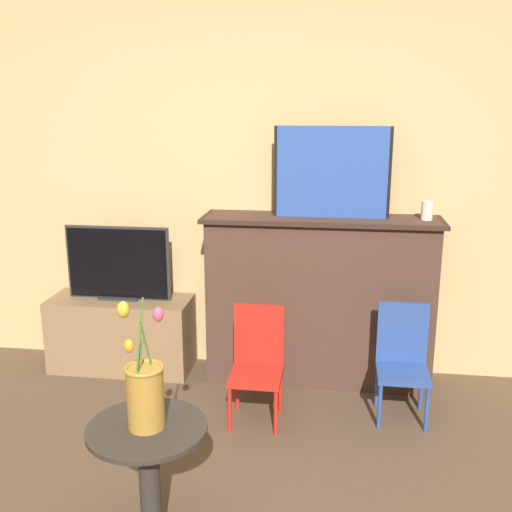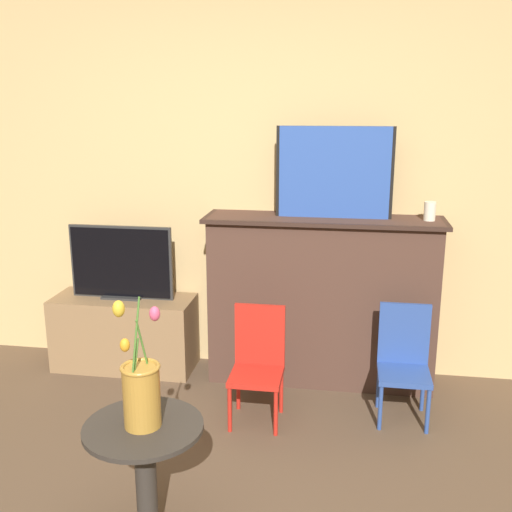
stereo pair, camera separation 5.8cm
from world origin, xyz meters
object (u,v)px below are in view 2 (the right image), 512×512
(painting, at_px, (334,173))
(tv_monitor, at_px, (121,263))
(chair_red, at_px, (258,360))
(vase_tulips, at_px, (141,390))
(chair_blue, at_px, (404,358))

(painting, distance_m, tv_monitor, 1.53)
(chair_red, distance_m, vase_tulips, 1.18)
(tv_monitor, height_order, chair_red, tv_monitor)
(chair_blue, bearing_deg, vase_tulips, -132.23)
(tv_monitor, bearing_deg, chair_blue, -11.77)
(tv_monitor, relative_size, chair_red, 1.06)
(painting, xyz_separation_m, vase_tulips, (-0.68, -1.65, -0.68))
(tv_monitor, height_order, vase_tulips, vase_tulips)
(chair_red, distance_m, chair_blue, 0.84)
(vase_tulips, bearing_deg, chair_red, 74.76)
(chair_red, height_order, chair_blue, same)
(tv_monitor, xyz_separation_m, vase_tulips, (0.72, -1.62, -0.05))
(painting, bearing_deg, tv_monitor, -178.78)
(painting, relative_size, chair_blue, 1.07)
(painting, height_order, vase_tulips, painting)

